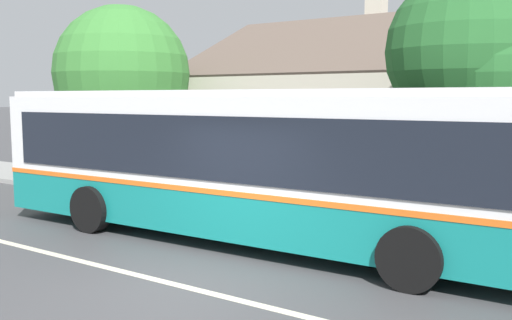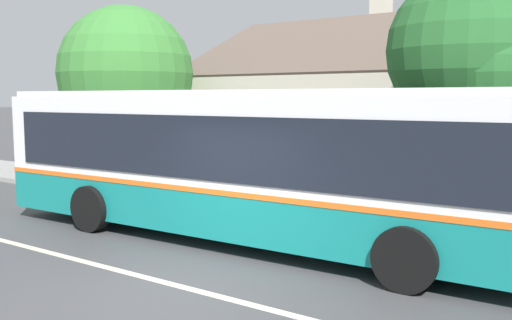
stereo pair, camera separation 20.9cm
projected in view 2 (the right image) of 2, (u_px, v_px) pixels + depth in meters
The scene contains 8 objects.
ground_plane at pixel (176, 286), 8.76m from camera, with size 300.00×300.00×0.00m, color #424244.
sidewalk_far at pixel (350, 215), 13.62m from camera, with size 60.00×3.00×0.15m, color gray.
lane_divider_stripe at pixel (176, 285), 8.76m from camera, with size 60.00×0.16×0.01m, color beige.
transit_bus at pixel (249, 160), 11.35m from camera, with size 12.02×3.01×3.02m.
bench_by_building at pixel (132, 172), 17.81m from camera, with size 1.54×0.51×0.94m.
bench_down_street at pixel (247, 187), 14.65m from camera, with size 1.75×0.51×0.94m.
street_tree_primary at pixel (474, 57), 12.61m from camera, with size 3.70×3.64×5.75m.
street_tree_secondary at pixel (123, 78), 18.99m from camera, with size 4.49×4.49×5.91m.
Camera 2 is at (5.92, -6.22, 2.88)m, focal length 40.00 mm.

